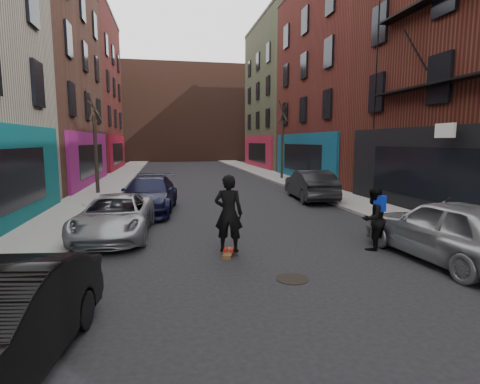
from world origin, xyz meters
name	(u,v)px	position (x,y,z in m)	size (l,w,h in m)	color
sidewalk_left	(122,175)	(-6.25, 30.00, 0.07)	(2.50, 84.00, 0.13)	gray
sidewalk_right	(263,172)	(6.25, 30.00, 0.07)	(2.50, 84.00, 0.13)	gray
buildings_right	(449,51)	(13.50, 16.00, 8.00)	(12.00, 56.00, 16.00)	#42251C
building_far	(182,115)	(0.00, 56.00, 7.00)	(40.00, 10.00, 14.00)	#47281E
tree_left_far	(95,133)	(-6.20, 18.00, 3.38)	(2.00, 2.00, 6.50)	black
tree_right_far	(282,133)	(6.20, 24.00, 3.53)	(2.00, 2.00, 6.80)	black
parked_left_far	(115,216)	(-4.06, 8.42, 0.64)	(2.12, 4.61, 1.28)	#97989F
parked_left_end	(149,195)	(-3.20, 12.38, 0.73)	(2.05, 5.05, 1.47)	black
parked_right_far	(449,230)	(4.24, 4.27, 0.80)	(1.88, 4.67, 1.59)	#989BA1
parked_right_end	(310,185)	(4.60, 14.16, 0.76)	(1.60, 4.59, 1.51)	black
skateboard	(229,253)	(-0.93, 5.85, 0.05)	(0.22, 0.80, 0.10)	brown
skateboarder	(229,213)	(-0.93, 5.85, 1.10)	(0.73, 0.48, 2.01)	black
pedestrian	(373,219)	(3.00, 5.60, 0.86)	(1.02, 0.93, 1.70)	black
manhole	(292,279)	(0.13, 3.89, 0.01)	(0.70, 0.70, 0.01)	black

